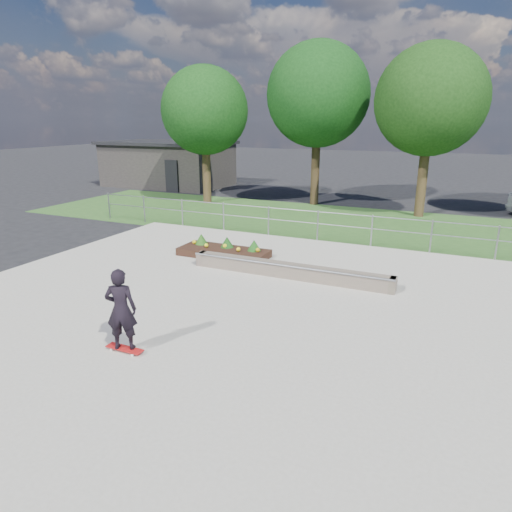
% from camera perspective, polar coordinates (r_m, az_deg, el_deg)
% --- Properties ---
extents(ground, '(120.00, 120.00, 0.00)m').
position_cam_1_polar(ground, '(10.82, -4.30, -7.56)').
color(ground, black).
rests_on(ground, ground).
extents(grass_verge, '(30.00, 8.00, 0.02)m').
position_cam_1_polar(grass_verge, '(20.67, 10.52, 4.07)').
color(grass_verge, '#2B5221').
rests_on(grass_verge, ground).
extents(concrete_slab, '(15.00, 15.00, 0.06)m').
position_cam_1_polar(concrete_slab, '(10.81, -4.31, -7.41)').
color(concrete_slab, '#A6A294').
rests_on(concrete_slab, ground).
extents(fence, '(20.06, 0.06, 1.20)m').
position_cam_1_polar(fence, '(17.21, 7.73, 4.26)').
color(fence, gray).
rests_on(fence, ground).
extents(building, '(8.40, 5.40, 3.00)m').
position_cam_1_polar(building, '(32.72, -10.90, 11.31)').
color(building, '#292624').
rests_on(building, ground).
extents(tree_far_left, '(4.55, 4.55, 7.15)m').
position_cam_1_polar(tree_far_left, '(25.13, -6.43, 17.58)').
color(tree_far_left, '#382716').
rests_on(tree_far_left, ground).
extents(tree_mid_left, '(5.25, 5.25, 8.25)m').
position_cam_1_polar(tree_mid_left, '(24.74, 7.75, 19.29)').
color(tree_mid_left, black).
rests_on(tree_mid_left, ground).
extents(tree_mid_right, '(4.90, 4.90, 7.70)m').
position_cam_1_polar(tree_mid_right, '(22.70, 20.97, 17.69)').
color(tree_mid_right, '#362615').
rests_on(tree_mid_right, ground).
extents(grind_ledge, '(6.00, 0.44, 0.43)m').
position_cam_1_polar(grind_ledge, '(13.16, 4.12, -1.82)').
color(grind_ledge, brown).
rests_on(grind_ledge, concrete_slab).
extents(planter_bed, '(3.00, 1.20, 0.61)m').
position_cam_1_polar(planter_bed, '(15.23, -3.99, 0.70)').
color(planter_bed, black).
rests_on(planter_bed, concrete_slab).
extents(skateboarder, '(0.80, 0.59, 1.72)m').
position_cam_1_polar(skateboarder, '(9.13, -16.52, -6.47)').
color(skateboarder, silver).
rests_on(skateboarder, concrete_slab).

